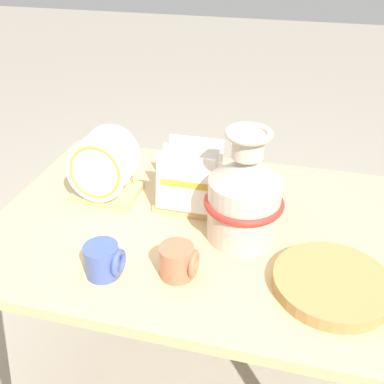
{
  "coord_description": "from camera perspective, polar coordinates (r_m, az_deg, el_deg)",
  "views": [
    {
      "loc": [
        0.29,
        -1.11,
        1.56
      ],
      "look_at": [
        0.0,
        0.0,
        0.84
      ],
      "focal_mm": 42.0,
      "sensor_mm": 36.0,
      "label": 1
    }
  ],
  "objects": [
    {
      "name": "ground_plane",
      "position": [
        1.93,
        0.0,
        -21.59
      ],
      "size": [
        14.0,
        14.0,
        0.0
      ],
      "primitive_type": "plane",
      "color": "gray"
    },
    {
      "name": "dish_rack_square_plates",
      "position": [
        1.46,
        -0.23,
        0.53
      ],
      "size": [
        0.21,
        0.18,
        0.21
      ],
      "color": "tan",
      "rests_on": "display_table"
    },
    {
      "name": "dish_rack_round_plates",
      "position": [
        1.52,
        -11.1,
        2.02
      ],
      "size": [
        0.21,
        0.18,
        0.23
      ],
      "color": "tan",
      "rests_on": "display_table"
    },
    {
      "name": "display_table",
      "position": [
        1.46,
        0.0,
        -6.46
      ],
      "size": [
        1.24,
        0.9,
        0.73
      ],
      "color": "tan",
      "rests_on": "ground_plane"
    },
    {
      "name": "mug_terracotta_glaze",
      "position": [
        1.2,
        -1.71,
        -8.79
      ],
      "size": [
        0.1,
        0.09,
        0.09
      ],
      "color": "#B76647",
      "rests_on": "display_table"
    },
    {
      "name": "wicker_charger_stack",
      "position": [
        1.23,
        17.32,
        -11.0
      ],
      "size": [
        0.3,
        0.3,
        0.04
      ],
      "color": "#AD7F47",
      "rests_on": "display_table"
    },
    {
      "name": "ceramic_vase",
      "position": [
        1.28,
        6.67,
        -0.41
      ],
      "size": [
        0.23,
        0.23,
        0.34
      ],
      "color": "beige",
      "rests_on": "display_table"
    },
    {
      "name": "mug_cobalt_glaze",
      "position": [
        1.22,
        -11.12,
        -8.52
      ],
      "size": [
        0.1,
        0.09,
        0.09
      ],
      "color": "#42569E",
      "rests_on": "display_table"
    }
  ]
}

